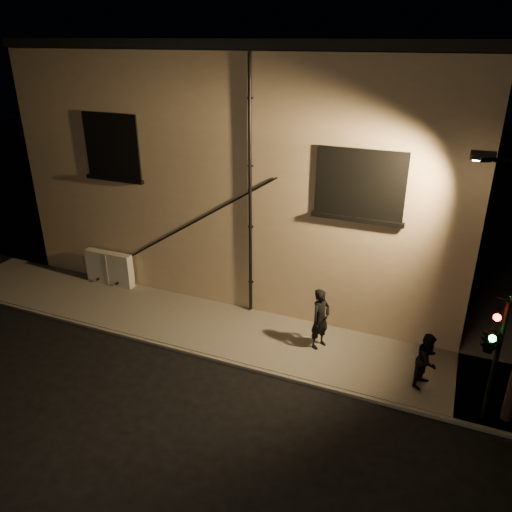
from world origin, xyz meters
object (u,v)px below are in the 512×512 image
at_px(pedestrian_a, 320,319).
at_px(pedestrian_b, 427,360).
at_px(traffic_signal, 491,339).
at_px(utility_cabinet, 110,268).

height_order(pedestrian_a, pedestrian_b, pedestrian_a).
relative_size(pedestrian_b, traffic_signal, 0.46).
bearing_deg(traffic_signal, pedestrian_a, 161.00).
bearing_deg(utility_cabinet, pedestrian_b, -8.00).
height_order(pedestrian_b, traffic_signal, traffic_signal).
bearing_deg(pedestrian_a, pedestrian_b, -76.30).
distance_m(utility_cabinet, pedestrian_a, 8.63).
distance_m(pedestrian_b, traffic_signal, 2.18).
xyz_separation_m(utility_cabinet, traffic_signal, (13.04, -2.51, 1.67)).
xyz_separation_m(pedestrian_b, traffic_signal, (1.30, -0.86, 1.52)).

